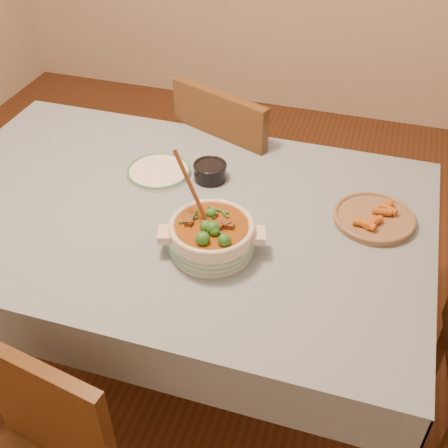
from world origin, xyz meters
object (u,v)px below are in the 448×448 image
white_plate (159,171)px  chair_far (236,171)px  stew_casserole (212,234)px  fried_plate (374,217)px  condiment_bowl (210,171)px  dining_table (172,230)px

white_plate → chair_far: bearing=68.9°
stew_casserole → fried_plate: 0.53m
condiment_bowl → stew_casserole: bearing=-70.8°
white_plate → stew_casserole: bearing=-47.1°
dining_table → chair_far: 0.62m
condiment_bowl → fried_plate: size_ratio=0.38×
dining_table → white_plate: bearing=122.7°
stew_casserole → white_plate: size_ratio=1.11×
stew_casserole → fried_plate: size_ratio=0.96×
dining_table → condiment_bowl: bearing=70.9°
stew_casserole → condiment_bowl: bearing=109.2°
dining_table → stew_casserole: bearing=-38.3°
stew_casserole → chair_far: 0.82m
dining_table → chair_far: chair_far is taller
stew_casserole → white_plate: bearing=132.9°
chair_far → condiment_bowl: bearing=114.4°
white_plate → fried_plate: 0.75m
white_plate → chair_far: chair_far is taller
fried_plate → dining_table: bearing=-168.3°
fried_plate → chair_far: 0.79m
dining_table → condiment_bowl: 0.25m
stew_casserole → fried_plate: stew_casserole is taller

